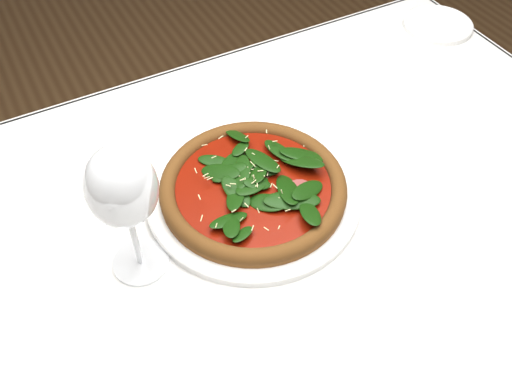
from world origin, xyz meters
TOP-DOWN VIEW (x-y plane):
  - dining_table at (0.00, 0.00)m, footprint 1.21×0.81m
  - plate at (-0.01, 0.05)m, footprint 0.32×0.32m
  - pizza at (-0.01, 0.05)m, footprint 0.32×0.32m
  - wine_glass at (-0.21, 0.01)m, footprint 0.09×0.09m
  - saucer_far at (0.54, 0.28)m, footprint 0.14×0.14m

SIDE VIEW (x-z plane):
  - dining_table at x=0.00m, z-range 0.27..1.02m
  - saucer_far at x=0.54m, z-range 0.75..0.76m
  - plate at x=-0.01m, z-range 0.75..0.76m
  - pizza at x=-0.01m, z-range 0.76..0.79m
  - wine_glass at x=-0.21m, z-range 0.79..1.01m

